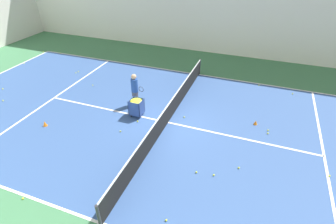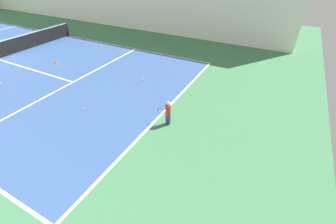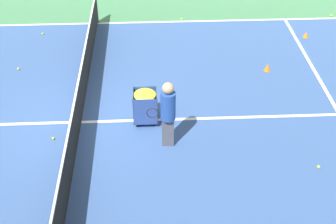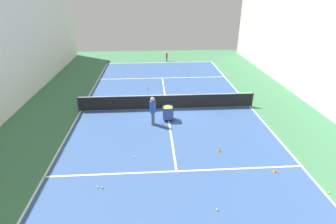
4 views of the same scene
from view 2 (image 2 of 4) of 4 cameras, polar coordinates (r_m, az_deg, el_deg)
line_baseline_near at (r=9.75m, az=-0.69°, el=0.49°), size 11.59×0.10×0.00m
line_sideline_right at (r=21.43m, az=-24.02°, el=17.28°), size 0.10×24.76×0.00m
line_service_near at (r=13.01m, az=-22.95°, el=7.00°), size 11.59×0.10×0.00m
player_near_baseline at (r=8.63m, az=-0.11°, el=0.15°), size 0.22×0.53×1.05m
training_cone_2 at (r=15.81m, az=-26.52°, el=11.33°), size 0.18×0.18×0.21m
tennis_ball_2 at (r=13.92m, az=5.84°, el=11.61°), size 0.07×0.07×0.07m
tennis_ball_8 at (r=12.38m, az=-26.65°, el=4.71°), size 0.07×0.07×0.07m
tennis_ball_9 at (r=10.88m, az=5.96°, el=4.49°), size 0.07×0.07×0.07m
tennis_ball_11 at (r=15.21m, az=-25.95°, el=10.31°), size 0.07×0.07×0.07m
tennis_ball_12 at (r=14.57m, az=-1.47°, el=12.88°), size 0.07×0.07×0.07m
tennis_ball_13 at (r=12.26m, az=-6.35°, el=8.18°), size 0.07×0.07×0.07m
tennis_ball_14 at (r=16.98m, az=-12.72°, el=15.35°), size 0.07×0.07×0.07m
tennis_ball_15 at (r=15.07m, az=-26.62°, el=9.92°), size 0.07×0.07×0.07m
tennis_ball_18 at (r=14.31m, az=-10.35°, el=11.90°), size 0.07×0.07×0.07m
tennis_ball_20 at (r=11.69m, az=4.40°, el=6.87°), size 0.07×0.07×0.07m
tennis_ball_25 at (r=11.06m, az=2.88°, el=5.19°), size 0.07×0.07×0.07m
tennis_ball_26 at (r=18.28m, az=-34.68°, el=11.44°), size 0.07×0.07×0.07m
tennis_ball_29 at (r=10.46m, az=-20.81°, el=0.77°), size 0.07×0.07×0.07m
tennis_ball_30 at (r=14.64m, az=10.72°, el=12.39°), size 0.07×0.07×0.07m
tennis_ball_32 at (r=18.51m, az=-16.62°, el=16.40°), size 0.07×0.07×0.07m
tennis_ball_34 at (r=14.69m, az=-36.73°, el=5.86°), size 0.07×0.07×0.07m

